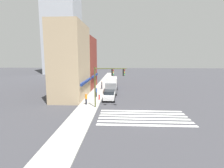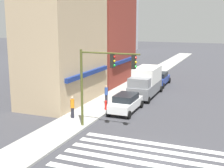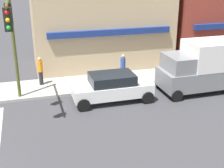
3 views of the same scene
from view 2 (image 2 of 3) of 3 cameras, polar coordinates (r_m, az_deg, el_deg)
The scene contains 12 objects.
ground_plane at distance 18.52m, azimuth 7.47°, elevation -13.76°, with size 200.00×200.00×0.00m, color #38383D.
sidewalk_left at distance 21.42m, azimuth -12.65°, elevation -10.15°, with size 120.00×3.00×0.15m.
crosswalk_stripes at distance 18.52m, azimuth 7.47°, elevation -13.75°, with size 5.57×10.80×0.01m.
storefront_row at distance 34.62m, azimuth -4.80°, elevation 8.63°, with size 20.03×5.30×12.88m.
traffic_signal at distance 22.08m, azimuth -1.76°, elevation 2.04°, with size 0.32×4.52×5.86m.
sedan_white at distance 27.33m, azimuth 2.55°, elevation -3.42°, with size 4.40×2.02×1.59m.
box_truck_grey at distance 32.96m, azimuth 6.17°, elevation 0.45°, with size 6.23×2.42×3.04m.
sedan_blue at distance 39.06m, azimuth 8.66°, elevation 1.01°, with size 4.43×2.02×1.59m.
pedestrian_orange_vest at distance 25.35m, azimuth -7.25°, elevation -4.15°, with size 0.32×0.32×1.77m.
pedestrian_grey_coat at distance 36.83m, azimuth 4.02°, elevation 0.84°, with size 0.32×0.32×1.77m.
pedestrian_blue_shirt at distance 29.44m, azimuth -1.06°, elevation -1.85°, with size 0.32×0.32×1.77m.
fire_hydrant at distance 27.55m, azimuth -1.13°, elevation -3.78°, with size 0.24×0.24×0.84m.
Camera 2 is at (-16.27, -4.03, 7.88)m, focal length 50.00 mm.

